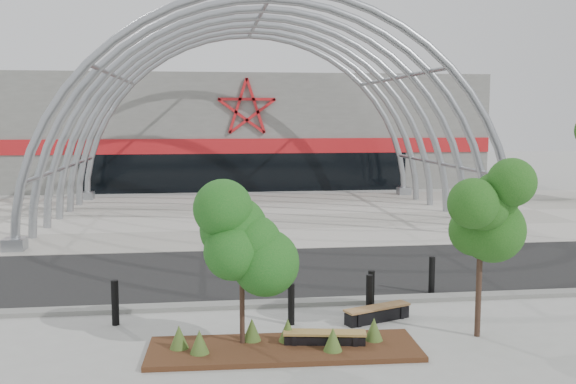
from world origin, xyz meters
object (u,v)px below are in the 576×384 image
(street_tree_0, at_px, (242,237))
(bench_0, at_px, (325,340))
(bollard_2, at_px, (369,296))
(street_tree_1, at_px, (481,216))
(bench_1, at_px, (377,314))

(street_tree_0, xyz_separation_m, bench_0, (1.81, -0.27, -2.33))
(bollard_2, bearing_deg, street_tree_0, -151.28)
(street_tree_0, xyz_separation_m, street_tree_1, (5.51, 0.07, 0.33))
(street_tree_1, bearing_deg, bench_0, -174.82)
(street_tree_0, bearing_deg, street_tree_1, 0.69)
(bench_1, bearing_deg, bollard_2, 104.31)
(street_tree_0, height_order, bollard_2, street_tree_0)
(street_tree_1, relative_size, bench_0, 2.12)
(street_tree_0, bearing_deg, bench_1, 22.47)
(bollard_2, bearing_deg, street_tree_1, -39.65)
(street_tree_0, relative_size, bollard_2, 3.21)
(bench_0, relative_size, bench_1, 1.02)
(bench_1, distance_m, bollard_2, 0.55)
(street_tree_1, height_order, bench_1, street_tree_1)
(street_tree_1, height_order, bench_0, street_tree_1)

